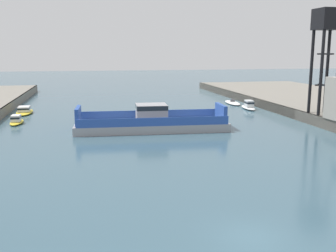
{
  "coord_description": "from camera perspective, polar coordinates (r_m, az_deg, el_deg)",
  "views": [
    {
      "loc": [
        -8.74,
        -19.5,
        10.54
      ],
      "look_at": [
        0.0,
        24.1,
        2.0
      ],
      "focal_mm": 41.77,
      "sensor_mm": 36.0,
      "label": 1
    }
  ],
  "objects": [
    {
      "name": "moored_boat_upstream_a",
      "position": [
        61.82,
        -21.25,
        0.77
      ],
      "size": [
        1.78,
        5.29,
        1.32
      ],
      "color": "yellow",
      "rests_on": "ground"
    },
    {
      "name": "moored_boat_far_right",
      "position": [
        73.6,
        11.68,
        2.91
      ],
      "size": [
        2.33,
        6.12,
        1.69
      ],
      "color": "white",
      "rests_on": "ground"
    },
    {
      "name": "moored_boat_near_left",
      "position": [
        71.66,
        -20.23,
        2.11
      ],
      "size": [
        2.97,
        7.78,
        1.25
      ],
      "color": "yellow",
      "rests_on": "ground"
    },
    {
      "name": "chain_ferry",
      "position": [
        53.11,
        -2.43,
        0.59
      ],
      "size": [
        20.76,
        7.7,
        3.5
      ],
      "color": "#939399",
      "rests_on": "ground"
    },
    {
      "name": "moored_boat_far_left",
      "position": [
        80.93,
        9.39,
        3.39
      ],
      "size": [
        3.04,
        7.75,
        0.9
      ],
      "color": "white",
      "rests_on": "ground"
    },
    {
      "name": "crane_tower",
      "position": [
        60.57,
        22.22,
        12.65
      ],
      "size": [
        3.34,
        3.34,
        14.79
      ],
      "color": "black",
      "rests_on": "quay_right"
    },
    {
      "name": "ground_plane",
      "position": [
        23.83,
        11.91,
        -15.63
      ],
      "size": [
        400.0,
        400.0,
        0.0
      ],
      "primitive_type": "plane",
      "color": "#385666"
    }
  ]
}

